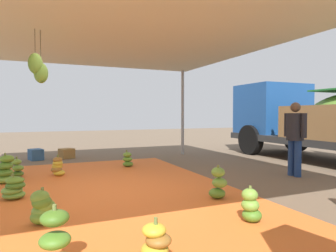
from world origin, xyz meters
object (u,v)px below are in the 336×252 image
(banana_bunch_8, at_px, (5,170))
(cargo_truck_main, at_px, (324,118))
(banana_bunch_5, at_px, (128,160))
(banana_bunch_1, at_px, (156,246))
(banana_bunch_4, at_px, (251,206))
(crate_1, at_px, (36,155))
(banana_bunch_6, at_px, (42,208))
(banana_bunch_9, at_px, (218,184))
(crate_0, at_px, (67,153))
(banana_bunch_3, at_px, (17,169))
(banana_bunch_0, at_px, (56,243))
(banana_bunch_2, at_px, (58,167))
(worker_0, at_px, (295,133))
(banana_bunch_7, at_px, (14,189))

(banana_bunch_8, height_order, cargo_truck_main, cargo_truck_main)
(banana_bunch_5, bearing_deg, banana_bunch_1, -12.96)
(banana_bunch_4, bearing_deg, crate_1, -159.21)
(banana_bunch_6, xyz_separation_m, banana_bunch_9, (-0.08, 2.62, 0.03))
(banana_bunch_9, distance_m, crate_0, 5.95)
(crate_1, bearing_deg, banana_bunch_3, -7.72)
(banana_bunch_0, distance_m, crate_0, 7.01)
(crate_0, bearing_deg, banana_bunch_1, 1.35)
(banana_bunch_1, bearing_deg, cargo_truck_main, 119.00)
(banana_bunch_5, height_order, crate_0, banana_bunch_5)
(banana_bunch_4, xyz_separation_m, crate_0, (-6.71, -1.67, -0.06))
(banana_bunch_8, bearing_deg, banana_bunch_9, 52.10)
(banana_bunch_5, distance_m, banana_bunch_9, 3.46)
(banana_bunch_0, bearing_deg, crate_1, -178.12)
(banana_bunch_2, relative_size, banana_bunch_4, 1.01)
(banana_bunch_0, height_order, banana_bunch_8, banana_bunch_8)
(cargo_truck_main, relative_size, crate_0, 16.25)
(banana_bunch_1, distance_m, banana_bunch_2, 4.55)
(banana_bunch_0, height_order, crate_0, banana_bunch_0)
(crate_1, bearing_deg, worker_0, 47.65)
(banana_bunch_7, bearing_deg, crate_1, 176.33)
(banana_bunch_0, height_order, banana_bunch_6, banana_bunch_0)
(banana_bunch_8, height_order, crate_0, banana_bunch_8)
(banana_bunch_1, relative_size, crate_0, 1.12)
(crate_0, bearing_deg, crate_1, -88.83)
(banana_bunch_6, relative_size, banana_bunch_8, 0.75)
(banana_bunch_8, height_order, crate_1, banana_bunch_8)
(banana_bunch_3, distance_m, cargo_truck_main, 8.16)
(banana_bunch_2, xyz_separation_m, banana_bunch_9, (2.90, 2.28, 0.04))
(banana_bunch_9, bearing_deg, banana_bunch_8, -127.90)
(banana_bunch_5, bearing_deg, worker_0, 49.81)
(banana_bunch_1, bearing_deg, banana_bunch_0, -108.45)
(banana_bunch_0, height_order, banana_bunch_9, banana_bunch_0)
(banana_bunch_0, distance_m, banana_bunch_1, 0.86)
(banana_bunch_2, relative_size, crate_1, 1.01)
(banana_bunch_0, relative_size, banana_bunch_8, 0.96)
(banana_bunch_2, xyz_separation_m, banana_bunch_7, (1.64, -0.75, -0.03))
(banana_bunch_7, bearing_deg, banana_bunch_2, 155.49)
(banana_bunch_9, height_order, cargo_truck_main, cargo_truck_main)
(banana_bunch_2, bearing_deg, banana_bunch_0, -3.21)
(banana_bunch_4, distance_m, worker_0, 3.40)
(banana_bunch_2, xyz_separation_m, cargo_truck_main, (0.83, 7.22, 1.05))
(banana_bunch_5, distance_m, crate_0, 2.59)
(banana_bunch_9, bearing_deg, crate_0, -161.65)
(banana_bunch_0, height_order, banana_bunch_1, banana_bunch_0)
(banana_bunch_8, distance_m, crate_1, 3.13)
(banana_bunch_4, xyz_separation_m, banana_bunch_7, (-2.33, -2.82, -0.03))
(banana_bunch_1, relative_size, banana_bunch_9, 0.81)
(banana_bunch_5, height_order, worker_0, worker_0)
(banana_bunch_7, relative_size, crate_1, 1.06)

